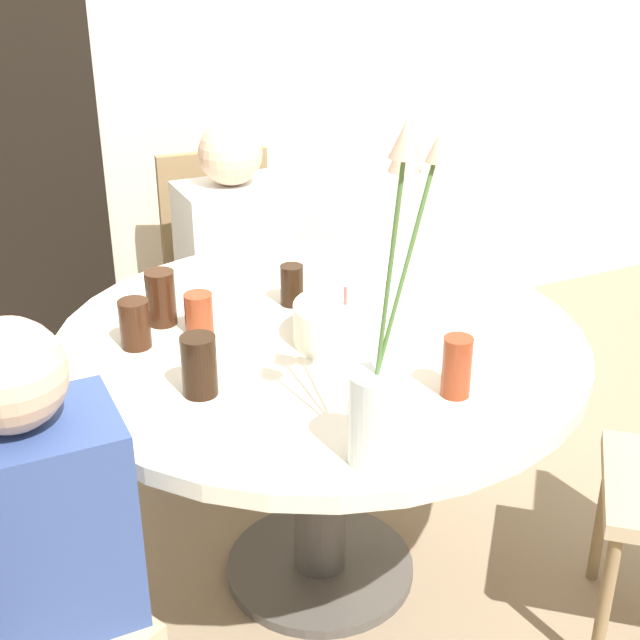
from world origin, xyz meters
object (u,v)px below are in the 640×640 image
at_px(flower_vase, 382,370).
at_px(drink_glass_0, 199,366).
at_px(drink_glass_2, 457,367).
at_px(drink_glass_4, 135,324).
at_px(drink_glass_5, 292,285).
at_px(person_woman, 236,292).
at_px(person_guest, 46,592).
at_px(chair_left_flank, 224,272).
at_px(side_plate, 433,304).
at_px(drink_glass_3, 199,313).
at_px(birthday_cake, 345,323).
at_px(drink_glass_1, 161,298).

xyz_separation_m(flower_vase, drink_glass_0, (-0.23, 0.38, -0.12)).
bearing_deg(drink_glass_2, drink_glass_4, 137.23).
relative_size(flower_vase, drink_glass_5, 6.09).
relative_size(person_woman, person_guest, 1.00).
bearing_deg(drink_glass_2, chair_left_flank, 91.69).
relative_size(chair_left_flank, person_woman, 0.85).
xyz_separation_m(side_plate, drink_glass_3, (-0.60, 0.11, 0.05)).
bearing_deg(person_woman, drink_glass_3, -116.67).
height_order(birthday_cake, drink_glass_0, birthday_cake).
bearing_deg(side_plate, drink_glass_5, 153.02).
bearing_deg(drink_glass_4, person_guest, -124.13).
bearing_deg(drink_glass_1, birthday_cake, -37.84).
height_order(birthday_cake, drink_glass_1, birthday_cake).
height_order(flower_vase, drink_glass_5, flower_vase).
distance_m(side_plate, drink_glass_1, 0.70).
bearing_deg(drink_glass_5, drink_glass_0, -137.12).
height_order(drink_glass_1, person_woman, person_woman).
bearing_deg(person_woman, drink_glass_5, -96.38).
height_order(drink_glass_0, drink_glass_4, drink_glass_0).
relative_size(side_plate, drink_glass_0, 1.45).
distance_m(side_plate, drink_glass_3, 0.61).
bearing_deg(birthday_cake, person_woman, 87.23).
distance_m(chair_left_flank, flower_vase, 1.57).
xyz_separation_m(side_plate, drink_glass_1, (-0.66, 0.20, 0.06)).
xyz_separation_m(drink_glass_0, person_woman, (0.43, 0.96, -0.30)).
distance_m(chair_left_flank, drink_glass_1, 0.90).
distance_m(drink_glass_0, person_guest, 0.53).
relative_size(side_plate, person_guest, 0.18).
distance_m(flower_vase, drink_glass_4, 0.73).
bearing_deg(drink_glass_4, drink_glass_2, -42.77).
bearing_deg(side_plate, drink_glass_0, -166.10).
distance_m(drink_glass_4, person_woman, 0.89).
relative_size(flower_vase, person_guest, 0.61).
bearing_deg(birthday_cake, drink_glass_4, 157.66).
height_order(birthday_cake, drink_glass_3, birthday_cake).
bearing_deg(person_guest, drink_glass_3, 45.26).
bearing_deg(drink_glass_2, person_guest, 177.92).
bearing_deg(drink_glass_5, chair_left_flank, 83.75).
bearing_deg(drink_glass_0, drink_glass_5, 42.88).
distance_m(chair_left_flank, drink_glass_5, 0.83).
distance_m(chair_left_flank, drink_glass_3, 0.95).
relative_size(chair_left_flank, drink_glass_0, 6.79).
xyz_separation_m(flower_vase, drink_glass_5, (0.14, 0.72, -0.14)).
xyz_separation_m(drink_glass_2, drink_glass_3, (-0.40, 0.52, -0.02)).
relative_size(drink_glass_0, person_woman, 0.13).
height_order(chair_left_flank, drink_glass_5, chair_left_flank).
relative_size(birthday_cake, drink_glass_3, 2.45).
bearing_deg(chair_left_flank, drink_glass_3, -107.35).
bearing_deg(person_guest, drink_glass_2, -2.08).
xyz_separation_m(drink_glass_1, drink_glass_2, (0.46, -0.61, -0.00)).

